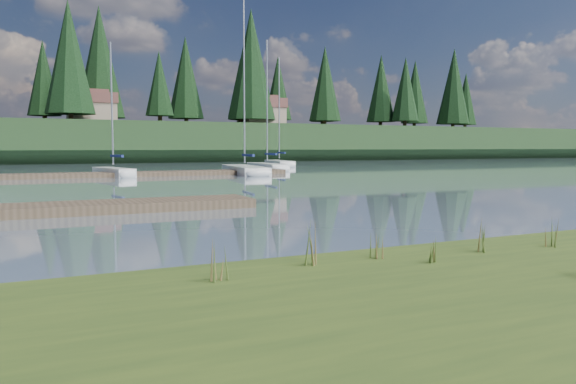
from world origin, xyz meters
TOP-DOWN VIEW (x-y plane):
  - ground at (0.00, 30.00)m, footprint 200.00×200.00m
  - ridge at (0.00, 73.00)m, footprint 200.00×20.00m
  - dock_far at (2.00, 30.00)m, footprint 26.00×2.20m
  - sailboat_bg_2 at (2.70, 31.37)m, footprint 2.34×6.09m
  - sailboat_bg_3 at (12.41, 31.22)m, footprint 3.20×9.64m
  - sailboat_bg_4 at (16.54, 36.48)m, footprint 1.95×7.71m
  - sailboat_bg_5 at (21.90, 45.46)m, footprint 3.00×8.18m
  - weed_0 at (0.67, -2.23)m, footprint 0.17×0.14m
  - weed_1 at (1.75, -2.22)m, footprint 0.17×0.14m
  - weed_2 at (3.58, -2.54)m, footprint 0.17×0.14m
  - weed_3 at (-0.83, -2.56)m, footprint 0.17×0.14m
  - weed_4 at (2.28, -2.83)m, footprint 0.17×0.14m
  - weed_5 at (4.94, -2.68)m, footprint 0.17×0.14m
  - mud_lip at (0.00, -1.60)m, footprint 60.00×0.50m
  - conifer_4 at (3.00, 66.00)m, footprint 6.16×6.16m
  - conifer_5 at (15.00, 70.00)m, footprint 3.96×3.96m
  - conifer_6 at (28.00, 68.00)m, footprint 7.04×7.04m
  - conifer_7 at (42.00, 71.00)m, footprint 5.28×5.28m
  - conifer_8 at (55.00, 67.00)m, footprint 4.62×4.62m
  - conifer_9 at (68.00, 70.00)m, footprint 5.94×5.94m
  - house_1 at (6.00, 71.00)m, footprint 6.30×5.30m
  - house_2 at (30.00, 69.00)m, footprint 6.30×5.30m

SIDE VIEW (x-z plane):
  - ground at x=0.00m, z-range 0.00..0.00m
  - mud_lip at x=0.00m, z-range 0.00..0.14m
  - dock_far at x=2.00m, z-range 0.00..0.30m
  - sailboat_bg_5 at x=21.90m, z-range -5.42..6.05m
  - sailboat_bg_3 at x=12.41m, z-range -6.55..7.20m
  - sailboat_bg_4 at x=16.54m, z-range -5.32..5.97m
  - sailboat_bg_2 at x=2.70m, z-range -4.27..4.94m
  - weed_4 at x=2.28m, z-range 0.32..0.71m
  - weed_1 at x=1.75m, z-range 0.32..0.73m
  - weed_3 at x=-0.83m, z-range 0.31..0.83m
  - weed_5 at x=4.94m, z-range 0.30..0.87m
  - weed_2 at x=3.58m, z-range 0.30..0.92m
  - weed_0 at x=0.67m, z-range 0.29..1.00m
  - ridge at x=0.00m, z-range 0.00..5.00m
  - house_1 at x=6.00m, z-range 4.99..9.64m
  - house_2 at x=30.00m, z-range 4.99..9.64m
  - conifer_5 at x=15.00m, z-range 5.65..16.00m
  - conifer_8 at x=55.00m, z-range 5.62..17.40m
  - conifer_7 at x=42.00m, z-range 5.59..18.79m
  - conifer_9 at x=68.00m, z-range 5.55..20.18m
  - conifer_4 at x=3.00m, z-range 5.54..20.64m
  - conifer_6 at x=28.00m, z-range 5.49..22.49m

